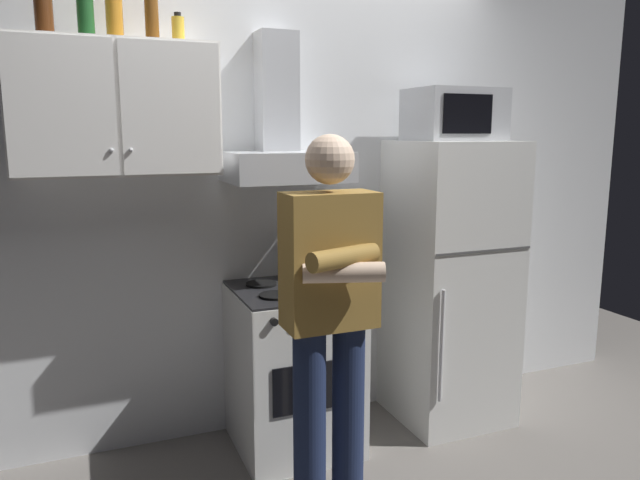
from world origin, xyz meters
The scene contains 13 objects.
ground_plane centered at (0.00, 0.00, 0.00)m, with size 7.00×7.00×0.00m, color slate.
back_wall_tiled centered at (0.00, 0.60, 1.35)m, with size 4.80×0.10×2.70m, color white.
upper_cabinet centered at (-0.85, 0.37, 1.75)m, with size 0.90×0.37×0.60m.
stove_oven centered at (-0.05, 0.25, 0.43)m, with size 0.60×0.62×0.87m.
range_hood centered at (-0.05, 0.38, 1.60)m, with size 0.60×0.44×0.75m.
refrigerator centered at (0.90, 0.25, 0.80)m, with size 0.60×0.62×1.60m.
microwave centered at (0.90, 0.27, 1.74)m, with size 0.48×0.37×0.28m.
person_standing centered at (-0.10, -0.36, 0.90)m, with size 0.38×0.33×1.64m.
cooking_pot centered at (0.08, 0.13, 0.93)m, with size 0.29×0.19×0.12m.
bottle_beer_brown centered at (-0.67, 0.37, 2.18)m, with size 0.06×0.06×0.28m.
bottle_rum_dark centered at (-1.12, 0.38, 2.19)m, with size 0.08×0.08×0.29m.
bottle_liquor_amber centered at (-0.83, 0.41, 2.21)m, with size 0.08×0.08×0.34m.
bottle_spice_jar centered at (-0.56, 0.38, 2.11)m, with size 0.06×0.06×0.14m.
Camera 1 is at (-1.04, -2.56, 1.65)m, focal length 33.69 mm.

